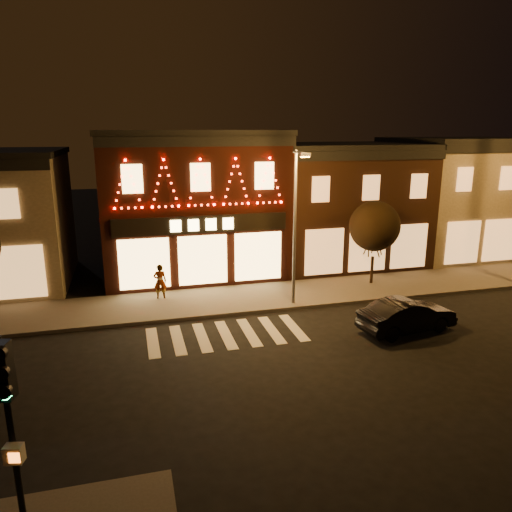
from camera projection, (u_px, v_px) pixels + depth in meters
name	position (u px, v px, depth m)	size (l,w,h in m)	color
ground	(249.00, 381.00, 16.54)	(120.00, 120.00, 0.00)	black
sidewalk_far	(249.00, 298.00, 24.50)	(44.00, 4.00, 0.15)	#47423D
building_pulp	(191.00, 202.00, 28.57)	(10.20, 8.34, 8.30)	black
building_right_a	(340.00, 203.00, 31.04)	(9.20, 8.28, 7.50)	#351D12
building_right_b	(461.00, 196.00, 33.24)	(9.20, 8.28, 7.80)	#6A604B
traffic_signal_near	(8.00, 411.00, 8.66)	(0.39, 0.49, 4.67)	black
streetlamp_mid	(296.00, 217.00, 22.36)	(0.47, 1.67, 7.29)	#59595E
tree_right	(375.00, 226.00, 25.92)	(2.71, 2.71, 4.53)	black
dark_sedan	(407.00, 315.00, 20.49)	(1.48, 4.26, 1.40)	black
pedestrian	(160.00, 281.00, 24.05)	(0.64, 0.42, 1.74)	gray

